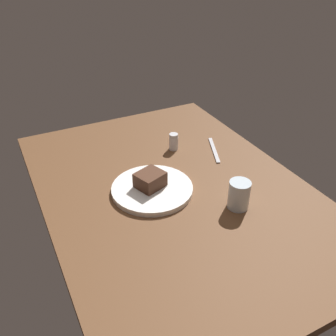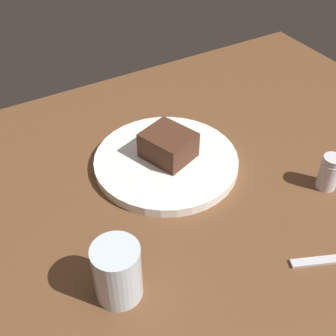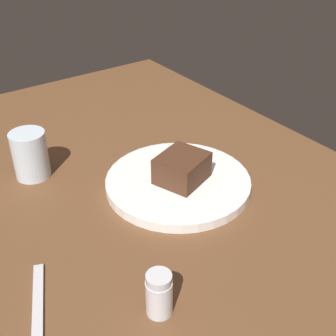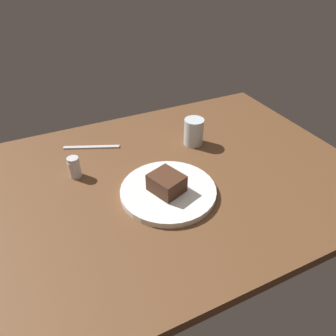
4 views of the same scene
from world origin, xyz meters
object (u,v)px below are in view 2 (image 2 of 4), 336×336
chocolate_cake_slice (168,145)px  salt_shaker (329,172)px  water_glass (117,272)px  dessert_plate (166,162)px

chocolate_cake_slice → salt_shaker: bearing=-43.0°
salt_shaker → water_glass: size_ratio=0.72×
salt_shaker → water_glass: (-40.99, -1.21, 1.34)cm
dessert_plate → salt_shaker: size_ratio=4.05×
water_glass → chocolate_cake_slice: bearing=46.0°
chocolate_cake_slice → water_glass: (-20.01, -20.75, 0.32)cm
dessert_plate → water_glass: size_ratio=2.91×
chocolate_cake_slice → salt_shaker: 28.69cm
dessert_plate → water_glass: bearing=-133.5°
chocolate_cake_slice → salt_shaker: (20.98, -19.54, -1.03)cm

